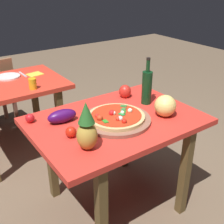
% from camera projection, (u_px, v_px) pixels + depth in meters
% --- Properties ---
extents(ground_plane, '(10.00, 10.00, 0.00)m').
position_uv_depth(ground_plane, '(115.00, 202.00, 2.30)').
color(ground_plane, brown).
extents(display_table, '(1.15, 0.82, 0.76)m').
position_uv_depth(display_table, '(116.00, 131.00, 2.01)').
color(display_table, brown).
rests_on(display_table, ground_plane).
extents(background_table, '(0.95, 0.75, 0.76)m').
position_uv_depth(background_table, '(11.00, 95.00, 2.65)').
color(background_table, brown).
rests_on(background_table, ground_plane).
extents(pizza_board, '(0.47, 0.47, 0.02)m').
position_uv_depth(pizza_board, '(116.00, 120.00, 1.93)').
color(pizza_board, brown).
rests_on(pizza_board, display_table).
extents(pizza, '(0.39, 0.39, 0.06)m').
position_uv_depth(pizza, '(116.00, 116.00, 1.91)').
color(pizza, tan).
rests_on(pizza, pizza_board).
extents(wine_bottle, '(0.08, 0.08, 0.36)m').
position_uv_depth(wine_bottle, '(147.00, 87.00, 2.14)').
color(wine_bottle, '#0E3418').
rests_on(wine_bottle, display_table).
extents(pineapple_left, '(0.12, 0.12, 0.29)m').
position_uv_depth(pineapple_left, '(87.00, 129.00, 1.58)').
color(pineapple_left, '#B79139').
rests_on(pineapple_left, display_table).
extents(melon, '(0.15, 0.15, 0.15)m').
position_uv_depth(melon, '(165.00, 106.00, 1.97)').
color(melon, '#ECCC6D').
rests_on(melon, display_table).
extents(bell_pepper, '(0.10, 0.10, 0.11)m').
position_uv_depth(bell_pepper, '(125.00, 91.00, 2.28)').
color(bell_pepper, red).
rests_on(bell_pepper, display_table).
extents(eggplant, '(0.21, 0.11, 0.09)m').
position_uv_depth(eggplant, '(62.00, 116.00, 1.90)').
color(eggplant, '#3C0D50').
rests_on(eggplant, display_table).
extents(tomato_by_bottle, '(0.06, 0.06, 0.06)m').
position_uv_depth(tomato_by_bottle, '(30.00, 118.00, 1.91)').
color(tomato_by_bottle, red).
rests_on(tomato_by_bottle, display_table).
extents(tomato_beside_pepper, '(0.07, 0.07, 0.07)m').
position_uv_depth(tomato_beside_pepper, '(71.00, 132.00, 1.73)').
color(tomato_beside_pepper, red).
rests_on(tomato_beside_pepper, display_table).
extents(drinking_glass_juice, '(0.07, 0.07, 0.09)m').
position_uv_depth(drinking_glass_juice, '(33.00, 84.00, 2.44)').
color(drinking_glass_juice, gold).
rests_on(drinking_glass_juice, background_table).
extents(dinner_plate, '(0.22, 0.22, 0.02)m').
position_uv_depth(dinner_plate, '(8.00, 77.00, 2.73)').
color(dinner_plate, white).
rests_on(dinner_plate, background_table).
extents(knife_utensil, '(0.02, 0.18, 0.01)m').
position_uv_depth(knife_utensil, '(23.00, 74.00, 2.80)').
color(knife_utensil, silver).
rests_on(knife_utensil, background_table).
extents(napkin_folded, '(0.16, 0.14, 0.01)m').
position_uv_depth(napkin_folded, '(35.00, 74.00, 2.81)').
color(napkin_folded, yellow).
rests_on(napkin_folded, background_table).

